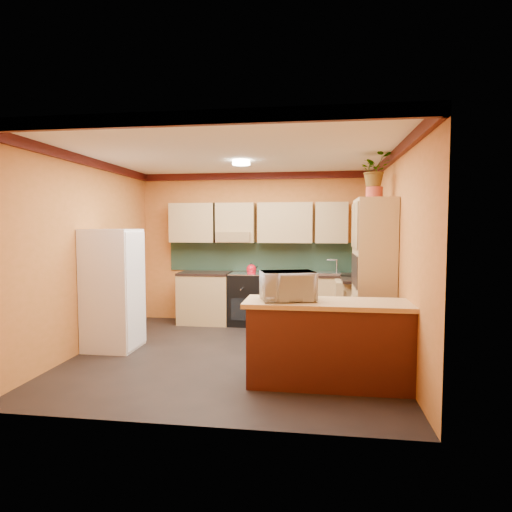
{
  "coord_description": "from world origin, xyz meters",
  "views": [
    {
      "loc": [
        1.09,
        -5.6,
        1.74
      ],
      "look_at": [
        0.24,
        0.45,
        1.31
      ],
      "focal_mm": 30.0,
      "sensor_mm": 36.0,
      "label": 1
    }
  ],
  "objects": [
    {
      "name": "room_shell",
      "position": [
        0.02,
        0.28,
        2.09
      ],
      "size": [
        4.24,
        4.24,
        2.72
      ],
      "color": "black",
      "rests_on": "ground"
    },
    {
      "name": "base_cabinets_back",
      "position": [
        0.5,
        1.8,
        0.44
      ],
      "size": [
        3.65,
        0.6,
        0.88
      ],
      "primitive_type": "cube",
      "color": "tan",
      "rests_on": "ground"
    },
    {
      "name": "countertop_back",
      "position": [
        0.5,
        1.8,
        0.9
      ],
      "size": [
        3.65,
        0.62,
        0.04
      ],
      "primitive_type": "cube",
      "color": "black",
      "rests_on": "base_cabinets_back"
    },
    {
      "name": "stove",
      "position": [
        -0.12,
        1.8,
        0.46
      ],
      "size": [
        0.58,
        0.58,
        0.91
      ],
      "primitive_type": "cube",
      "color": "black",
      "rests_on": "ground"
    },
    {
      "name": "kettle",
      "position": [
        -0.02,
        1.75,
        1.0
      ],
      "size": [
        0.22,
        0.22,
        0.18
      ],
      "primitive_type": null,
      "rotation": [
        0.0,
        0.0,
        -0.38
      ],
      "color": "red",
      "rests_on": "stove"
    },
    {
      "name": "sink",
      "position": [
        1.28,
        1.8,
        0.94
      ],
      "size": [
        0.48,
        0.4,
        0.03
      ],
      "primitive_type": "cube",
      "color": "silver",
      "rests_on": "countertop_back"
    },
    {
      "name": "base_cabinets_right",
      "position": [
        1.8,
        1.22,
        0.44
      ],
      "size": [
        0.6,
        0.8,
        0.88
      ],
      "primitive_type": "cube",
      "color": "tan",
      "rests_on": "ground"
    },
    {
      "name": "countertop_right",
      "position": [
        1.8,
        1.22,
        0.9
      ],
      "size": [
        0.62,
        0.8,
        0.04
      ],
      "primitive_type": "cube",
      "color": "black",
      "rests_on": "base_cabinets_right"
    },
    {
      "name": "fridge",
      "position": [
        -1.75,
        0.05,
        0.85
      ],
      "size": [
        0.68,
        0.66,
        1.7
      ],
      "primitive_type": "cube",
      "color": "white",
      "rests_on": "ground"
    },
    {
      "name": "pantry",
      "position": [
        1.85,
        0.23,
        1.05
      ],
      "size": [
        0.48,
        0.9,
        2.1
      ],
      "primitive_type": "cube",
      "color": "tan",
      "rests_on": "ground"
    },
    {
      "name": "fern_pot",
      "position": [
        1.85,
        0.28,
        2.18
      ],
      "size": [
        0.22,
        0.22,
        0.16
      ],
      "primitive_type": "cylinder",
      "color": "#A83C28",
      "rests_on": "pantry"
    },
    {
      "name": "fern",
      "position": [
        1.85,
        0.28,
        2.48
      ],
      "size": [
        0.5,
        0.47,
        0.44
      ],
      "primitive_type": "imported",
      "rotation": [
        0.0,
        0.0,
        0.36
      ],
      "color": "tan",
      "rests_on": "fern_pot"
    },
    {
      "name": "breakfast_bar",
      "position": [
        1.27,
        -0.96,
        0.44
      ],
      "size": [
        1.8,
        0.55,
        0.88
      ],
      "primitive_type": "cube",
      "color": "#441C0F",
      "rests_on": "ground"
    },
    {
      "name": "bar_top",
      "position": [
        1.27,
        -0.96,
        0.91
      ],
      "size": [
        1.9,
        0.65,
        0.05
      ],
      "primitive_type": "cube",
      "color": "tan",
      "rests_on": "breakfast_bar"
    },
    {
      "name": "microwave",
      "position": [
        0.79,
        -0.96,
        1.09
      ],
      "size": [
        0.66,
        0.54,
        0.32
      ],
      "primitive_type": "imported",
      "rotation": [
        0.0,
        0.0,
        0.29
      ],
      "color": "white",
      "rests_on": "bar_top"
    }
  ]
}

